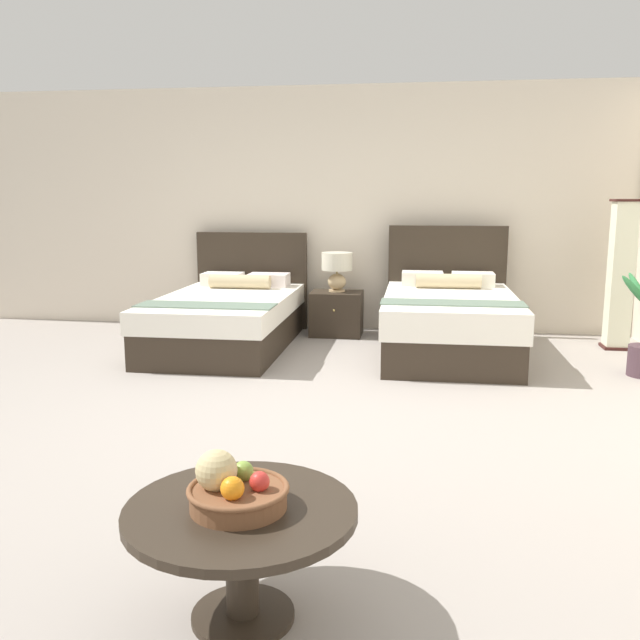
{
  "coord_description": "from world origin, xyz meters",
  "views": [
    {
      "loc": [
        0.79,
        -4.46,
        1.51
      ],
      "look_at": [
        0.06,
        0.61,
        0.57
      ],
      "focal_mm": 38.0,
      "sensor_mm": 36.0,
      "label": 1
    }
  ],
  "objects_px": {
    "table_lamp": "(337,267)",
    "coffee_table": "(241,532)",
    "floor_lamp_corner": "(620,275)",
    "bed_near_corner": "(449,320)",
    "nightstand": "(337,313)",
    "bed_near_window": "(228,318)",
    "fruit_bowl": "(234,490)"
  },
  "relations": [
    {
      "from": "table_lamp",
      "to": "coffee_table",
      "type": "bearing_deg",
      "value": -86.96
    },
    {
      "from": "coffee_table",
      "to": "floor_lamp_corner",
      "type": "xyz_separation_m",
      "value": [
        2.59,
        4.87,
        0.4
      ]
    },
    {
      "from": "floor_lamp_corner",
      "to": "table_lamp",
      "type": "bearing_deg",
      "value": 174.35
    },
    {
      "from": "bed_near_corner",
      "to": "nightstand",
      "type": "relative_size",
      "value": 3.71
    },
    {
      "from": "bed_near_window",
      "to": "floor_lamp_corner",
      "type": "xyz_separation_m",
      "value": [
        3.89,
        0.46,
        0.45
      ]
    },
    {
      "from": "coffee_table",
      "to": "nightstand",
      "type": "bearing_deg",
      "value": 93.05
    },
    {
      "from": "bed_near_window",
      "to": "floor_lamp_corner",
      "type": "distance_m",
      "value": 3.95
    },
    {
      "from": "bed_near_window",
      "to": "bed_near_corner",
      "type": "height_order",
      "value": "bed_near_corner"
    },
    {
      "from": "bed_near_window",
      "to": "floor_lamp_corner",
      "type": "relative_size",
      "value": 1.5
    },
    {
      "from": "table_lamp",
      "to": "floor_lamp_corner",
      "type": "distance_m",
      "value": 2.88
    },
    {
      "from": "bed_near_corner",
      "to": "floor_lamp_corner",
      "type": "bearing_deg",
      "value": 15.54
    },
    {
      "from": "table_lamp",
      "to": "coffee_table",
      "type": "xyz_separation_m",
      "value": [
        0.27,
        -5.16,
        -0.41
      ]
    },
    {
      "from": "coffee_table",
      "to": "fruit_bowl",
      "type": "distance_m",
      "value": 0.17
    },
    {
      "from": "table_lamp",
      "to": "floor_lamp_corner",
      "type": "relative_size",
      "value": 0.29
    },
    {
      "from": "nightstand",
      "to": "fruit_bowl",
      "type": "bearing_deg",
      "value": -87.15
    },
    {
      "from": "nightstand",
      "to": "table_lamp",
      "type": "bearing_deg",
      "value": 90.0
    },
    {
      "from": "table_lamp",
      "to": "floor_lamp_corner",
      "type": "height_order",
      "value": "floor_lamp_corner"
    },
    {
      "from": "nightstand",
      "to": "floor_lamp_corner",
      "type": "xyz_separation_m",
      "value": [
        2.87,
        -0.26,
        0.5
      ]
    },
    {
      "from": "nightstand",
      "to": "coffee_table",
      "type": "bearing_deg",
      "value": -86.95
    },
    {
      "from": "bed_near_corner",
      "to": "nightstand",
      "type": "xyz_separation_m",
      "value": [
        -1.18,
        0.73,
        -0.09
      ]
    },
    {
      "from": "bed_near_window",
      "to": "bed_near_corner",
      "type": "xyz_separation_m",
      "value": [
        2.21,
        -0.0,
        0.03
      ]
    },
    {
      "from": "coffee_table",
      "to": "fruit_bowl",
      "type": "height_order",
      "value": "fruit_bowl"
    },
    {
      "from": "fruit_bowl",
      "to": "floor_lamp_corner",
      "type": "height_order",
      "value": "floor_lamp_corner"
    },
    {
      "from": "nightstand",
      "to": "floor_lamp_corner",
      "type": "relative_size",
      "value": 0.38
    },
    {
      "from": "table_lamp",
      "to": "fruit_bowl",
      "type": "relative_size",
      "value": 1.19
    },
    {
      "from": "fruit_bowl",
      "to": "floor_lamp_corner",
      "type": "relative_size",
      "value": 0.24
    },
    {
      "from": "bed_near_corner",
      "to": "fruit_bowl",
      "type": "relative_size",
      "value": 5.79
    },
    {
      "from": "fruit_bowl",
      "to": "bed_near_window",
      "type": "bearing_deg",
      "value": 106.16
    },
    {
      "from": "bed_near_corner",
      "to": "table_lamp",
      "type": "xyz_separation_m",
      "value": [
        -1.18,
        0.75,
        0.43
      ]
    },
    {
      "from": "nightstand",
      "to": "coffee_table",
      "type": "height_order",
      "value": "nightstand"
    },
    {
      "from": "nightstand",
      "to": "table_lamp",
      "type": "height_order",
      "value": "table_lamp"
    },
    {
      "from": "floor_lamp_corner",
      "to": "coffee_table",
      "type": "bearing_deg",
      "value": -118.04
    }
  ]
}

